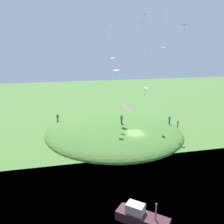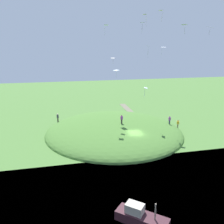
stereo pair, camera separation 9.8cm
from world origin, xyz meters
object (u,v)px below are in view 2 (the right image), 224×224
(kite_8, at_px, (142,23))
(kite_9, at_px, (113,58))
(person_watching_kites, at_px, (170,119))
(kite_3, at_px, (116,70))
(kite_2, at_px, (161,12))
(kite_4, at_px, (210,27))
(kite_5, at_px, (148,47))
(person_walking_path, at_px, (122,118))
(kite_7, at_px, (163,48))
(kite_6, at_px, (146,88))
(person_near_shore, at_px, (58,117))
(kite_0, at_px, (184,25))
(kite_1, at_px, (145,15))
(boat_on_lake, at_px, (141,217))
(kite_10, at_px, (106,26))
(person_on_hilltop, at_px, (178,123))

(kite_8, relative_size, kite_9, 1.39)
(person_watching_kites, distance_m, kite_3, 14.35)
(kite_2, height_order, kite_4, kite_2)
(kite_8, xyz_separation_m, kite_9, (8.80, 2.28, -5.28))
(kite_5, distance_m, kite_9, 7.01)
(kite_3, bearing_deg, person_watching_kites, -102.27)
(person_walking_path, relative_size, kite_7, 1.16)
(kite_6, bearing_deg, kite_9, 12.69)
(person_near_shore, relative_size, kite_3, 1.33)
(kite_0, xyz_separation_m, kite_1, (6.15, 3.84, 1.93))
(person_watching_kites, bearing_deg, kite_1, -167.91)
(kite_7, bearing_deg, kite_8, 138.26)
(kite_9, bearing_deg, person_near_shore, 58.41)
(kite_7, bearing_deg, kite_6, 144.89)
(boat_on_lake, xyz_separation_m, person_watching_kites, (23.78, -14.41, 1.57))
(person_near_shore, distance_m, kite_8, 26.38)
(kite_2, relative_size, kite_10, 0.98)
(kite_10, bearing_deg, kite_6, -165.27)
(kite_9, relative_size, kite_10, 0.53)
(person_watching_kites, relative_size, kite_10, 0.83)
(boat_on_lake, xyz_separation_m, kite_4, (14.21, -14.87, 18.14))
(person_near_shore, bearing_deg, kite_5, -40.46)
(person_on_hilltop, bearing_deg, kite_7, -95.73)
(person_walking_path, bearing_deg, boat_on_lake, 84.48)
(person_near_shore, xyz_separation_m, kite_9, (-6.40, -10.41, 12.16))
(kite_3, xyz_separation_m, kite_10, (0.89, 1.73, 7.94))
(kite_1, relative_size, kite_8, 1.31)
(kite_6, height_order, kite_10, kite_10)
(kite_1, xyz_separation_m, kite_6, (-7.27, 2.16, -10.83))
(kite_4, height_order, kite_8, kite_8)
(person_on_hilltop, bearing_deg, kite_8, -47.68)
(kite_5, bearing_deg, kite_4, -155.82)
(boat_on_lake, xyz_separation_m, kite_1, (21.72, -7.71, 20.45))
(kite_3, height_order, kite_4, kite_4)
(person_near_shore, height_order, kite_10, kite_10)
(kite_5, bearing_deg, person_on_hilltop, -108.73)
(kite_2, relative_size, kite_4, 1.47)
(person_walking_path, relative_size, kite_8, 1.14)
(person_walking_path, xyz_separation_m, kite_10, (3.78, 2.10, 16.46))
(kite_0, distance_m, kite_6, 10.79)
(kite_0, distance_m, kite_5, 10.46)
(boat_on_lake, relative_size, person_on_hilltop, 3.06)
(person_walking_path, height_order, kite_4, kite_4)
(person_watching_kites, relative_size, kite_6, 1.25)
(kite_1, height_order, kite_7, kite_1)
(person_near_shore, bearing_deg, person_on_hilltop, -40.18)
(person_near_shore, bearing_deg, kite_10, -46.56)
(kite_8, bearing_deg, person_on_hilltop, -56.86)
(kite_0, bearing_deg, kite_10, 39.24)
(kite_3, bearing_deg, kite_6, -172.35)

